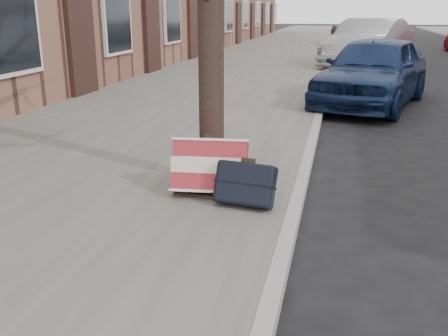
% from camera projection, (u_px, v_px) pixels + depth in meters
% --- Properties ---
extents(near_sidewalk, '(5.00, 70.00, 0.12)m').
position_uv_depth(near_sidewalk, '(265.00, 59.00, 18.32)').
color(near_sidewalk, slate).
rests_on(near_sidewalk, ground).
extents(dirt_patch, '(0.85, 0.85, 0.02)m').
position_uv_depth(dirt_patch, '(226.00, 182.00, 5.14)').
color(dirt_patch, black).
rests_on(dirt_patch, near_sidewalk).
extents(suitcase_red, '(0.75, 0.47, 0.55)m').
position_uv_depth(suitcase_red, '(210.00, 167.00, 4.76)').
color(suitcase_red, maroon).
rests_on(suitcase_red, near_sidewalk).
extents(suitcase_navy, '(0.58, 0.39, 0.43)m').
position_uv_depth(suitcase_navy, '(245.00, 183.00, 4.49)').
color(suitcase_navy, black).
rests_on(suitcase_navy, near_sidewalk).
extents(car_near_front, '(2.65, 4.26, 1.35)m').
position_uv_depth(car_near_front, '(373.00, 71.00, 9.69)').
color(car_near_front, '#112145').
rests_on(car_near_front, ground).
extents(car_near_mid, '(3.08, 4.92, 1.53)m').
position_uv_depth(car_near_mid, '(368.00, 44.00, 15.76)').
color(car_near_mid, '#A6A9AD').
rests_on(car_near_mid, ground).
extents(car_near_back, '(2.84, 5.09, 1.35)m').
position_uv_depth(car_near_back, '(359.00, 33.00, 23.99)').
color(car_near_back, '#3D3D42').
rests_on(car_near_back, ground).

